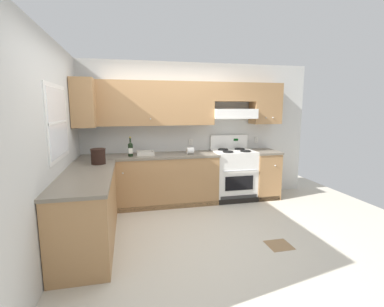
{
  "coord_description": "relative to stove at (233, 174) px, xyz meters",
  "views": [
    {
      "loc": [
        -0.71,
        -3.61,
        1.73
      ],
      "look_at": [
        0.27,
        0.7,
        1.0
      ],
      "focal_mm": 26.1,
      "sensor_mm": 36.0,
      "label": 1
    }
  ],
  "objects": [
    {
      "name": "ground_plane",
      "position": [
        -1.21,
        -1.25,
        -0.48
      ],
      "size": [
        7.04,
        7.04,
        0.0
      ],
      "primitive_type": "plane",
      "color": "beige"
    },
    {
      "name": "floor_accent_tile",
      "position": [
        -0.1,
        -1.88,
        -0.48
      ],
      "size": [
        0.3,
        0.3,
        0.01
      ],
      "primitive_type": "cube",
      "color": "olive",
      "rests_on": "ground_plane"
    },
    {
      "name": "wall_back",
      "position": [
        -0.81,
        0.27,
        1.0
      ],
      "size": [
        4.68,
        0.57,
        2.55
      ],
      "color": "silver",
      "rests_on": "ground_plane"
    },
    {
      "name": "wall_left",
      "position": [
        -2.8,
        -1.03,
        0.87
      ],
      "size": [
        0.47,
        4.0,
        2.55
      ],
      "color": "silver",
      "rests_on": "ground_plane"
    },
    {
      "name": "counter_back_run",
      "position": [
        -1.2,
        -0.01,
        -0.03
      ],
      "size": [
        3.6,
        0.65,
        0.91
      ],
      "color": "#A87A4C",
      "rests_on": "ground_plane"
    },
    {
      "name": "counter_left_run",
      "position": [
        -2.45,
        -1.26,
        -0.03
      ],
      "size": [
        0.63,
        1.91,
        0.91
      ],
      "color": "#A87A4C",
      "rests_on": "ground_plane"
    },
    {
      "name": "stove",
      "position": [
        0.0,
        0.0,
        0.0
      ],
      "size": [
        0.76,
        0.62,
        1.2
      ],
      "color": "white",
      "rests_on": "ground_plane"
    },
    {
      "name": "wine_bottle",
      "position": [
        -1.89,
        -0.08,
        0.56
      ],
      "size": [
        0.08,
        0.08,
        0.34
      ],
      "color": "black",
      "rests_on": "counter_back_run"
    },
    {
      "name": "bowl",
      "position": [
        -1.64,
        0.03,
        0.45
      ],
      "size": [
        0.29,
        0.27,
        0.06
      ],
      "color": "beige",
      "rests_on": "counter_back_run"
    },
    {
      "name": "bucket",
      "position": [
        -2.36,
        -0.63,
        0.55
      ],
      "size": [
        0.22,
        0.22,
        0.23
      ],
      "color": "black",
      "rests_on": "counter_left_run"
    },
    {
      "name": "paper_towel_roll",
      "position": [
        -0.85,
        -0.06,
        0.49
      ],
      "size": [
        0.12,
        0.12,
        0.12
      ],
      "color": "white",
      "rests_on": "counter_back_run"
    }
  ]
}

